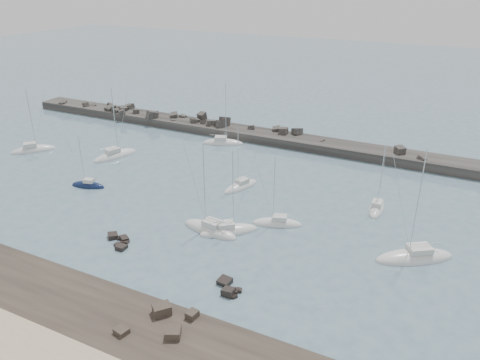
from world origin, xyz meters
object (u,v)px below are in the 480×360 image
at_px(sailboat_6, 229,231).
at_px(sailboat_3, 223,143).
at_px(sailboat_2, 115,156).
at_px(sailboat_9, 414,258).
at_px(sailboat_4, 210,230).
at_px(sailboat_7, 277,224).
at_px(sailboat_5, 241,187).
at_px(sailboat_0, 33,150).
at_px(sailboat_1, 88,186).
at_px(sailboat_8, 377,208).

bearing_deg(sailboat_6, sailboat_3, 119.62).
bearing_deg(sailboat_2, sailboat_6, -25.16).
height_order(sailboat_6, sailboat_9, sailboat_9).
xyz_separation_m(sailboat_2, sailboat_4, (30.68, -16.44, -0.01)).
height_order(sailboat_3, sailboat_7, sailboat_3).
bearing_deg(sailboat_2, sailboat_3, 46.21).
xyz_separation_m(sailboat_4, sailboat_7, (7.71, 5.89, -0.02)).
bearing_deg(sailboat_6, sailboat_2, 154.84).
xyz_separation_m(sailboat_2, sailboat_7, (38.39, -10.54, -0.02)).
bearing_deg(sailboat_5, sailboat_7, -40.91).
bearing_deg(sailboat_7, sailboat_0, 174.13).
distance_m(sailboat_5, sailboat_6, 14.73).
bearing_deg(sailboat_1, sailboat_6, -5.62).
distance_m(sailboat_3, sailboat_6, 36.23).
relative_size(sailboat_5, sailboat_7, 1.02).
xyz_separation_m(sailboat_3, sailboat_7, (23.13, -26.46, -0.00)).
relative_size(sailboat_1, sailboat_6, 0.74).
relative_size(sailboat_5, sailboat_6, 0.89).
xyz_separation_m(sailboat_4, sailboat_5, (-2.49, 14.73, -0.02)).
distance_m(sailboat_7, sailboat_8, 16.21).
bearing_deg(sailboat_8, sailboat_5, -174.09).
relative_size(sailboat_5, sailboat_8, 1.04).
xyz_separation_m(sailboat_3, sailboat_9, (41.97, -26.83, 0.01)).
distance_m(sailboat_0, sailboat_6, 51.16).
height_order(sailboat_3, sailboat_9, sailboat_9).
bearing_deg(sailboat_0, sailboat_2, 16.10).
bearing_deg(sailboat_8, sailboat_7, -136.75).
height_order(sailboat_5, sailboat_7, sailboat_5).
height_order(sailboat_1, sailboat_9, sailboat_9).
bearing_deg(sailboat_8, sailboat_0, -175.37).
xyz_separation_m(sailboat_1, sailboat_7, (33.40, 2.26, -0.01)).
height_order(sailboat_0, sailboat_5, sailboat_0).
bearing_deg(sailboat_6, sailboat_7, 43.91).
distance_m(sailboat_0, sailboat_7, 55.54).
bearing_deg(sailboat_0, sailboat_6, -12.09).
xyz_separation_m(sailboat_7, sailboat_8, (11.81, 11.11, 0.00)).
xyz_separation_m(sailboat_0, sailboat_1, (21.85, -7.94, -0.01)).
height_order(sailboat_1, sailboat_2, sailboat_2).
bearing_deg(sailboat_4, sailboat_2, 151.82).
distance_m(sailboat_3, sailboat_8, 38.16).
relative_size(sailboat_7, sailboat_8, 1.02).
distance_m(sailboat_2, sailboat_5, 28.25).
bearing_deg(sailboat_9, sailboat_7, 178.88).
height_order(sailboat_2, sailboat_5, sailboat_2).
xyz_separation_m(sailboat_2, sailboat_6, (33.16, -15.58, -0.02)).
height_order(sailboat_2, sailboat_9, sailboat_9).
bearing_deg(sailboat_4, sailboat_3, 115.48).
distance_m(sailboat_0, sailboat_8, 67.28).
distance_m(sailboat_4, sailboat_6, 2.63).
bearing_deg(sailboat_7, sailboat_2, 164.64).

